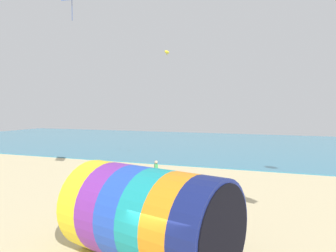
{
  "coord_description": "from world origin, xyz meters",
  "views": [
    {
      "loc": [
        3.61,
        -9.69,
        5.75
      ],
      "look_at": [
        -1.27,
        3.06,
        4.96
      ],
      "focal_mm": 35.0,
      "sensor_mm": 36.0,
      "label": 1
    }
  ],
  "objects_px": {
    "kite_yellow_parafoil": "(167,52)",
    "bystander_far_left": "(156,172)",
    "giant_inflatable_tube": "(149,216)",
    "beach_flag": "(79,187)"
  },
  "relations": [
    {
      "from": "giant_inflatable_tube",
      "to": "bystander_far_left",
      "type": "relative_size",
      "value": 3.92
    },
    {
      "from": "bystander_far_left",
      "to": "beach_flag",
      "type": "xyz_separation_m",
      "value": [
        1.04,
        -10.87,
        1.44
      ]
    },
    {
      "from": "bystander_far_left",
      "to": "beach_flag",
      "type": "distance_m",
      "value": 11.01
    },
    {
      "from": "kite_yellow_parafoil",
      "to": "bystander_far_left",
      "type": "height_order",
      "value": "kite_yellow_parafoil"
    },
    {
      "from": "bystander_far_left",
      "to": "beach_flag",
      "type": "height_order",
      "value": "beach_flag"
    },
    {
      "from": "giant_inflatable_tube",
      "to": "bystander_far_left",
      "type": "xyz_separation_m",
      "value": [
        -4.68,
        11.67,
        -0.86
      ]
    },
    {
      "from": "giant_inflatable_tube",
      "to": "bystander_far_left",
      "type": "height_order",
      "value": "giant_inflatable_tube"
    },
    {
      "from": "kite_yellow_parafoil",
      "to": "bystander_far_left",
      "type": "relative_size",
      "value": 0.51
    },
    {
      "from": "kite_yellow_parafoil",
      "to": "beach_flag",
      "type": "height_order",
      "value": "kite_yellow_parafoil"
    },
    {
      "from": "beach_flag",
      "to": "kite_yellow_parafoil",
      "type": "bearing_deg",
      "value": 97.69
    }
  ]
}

